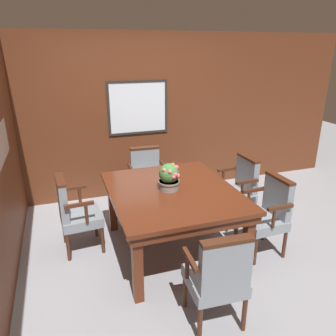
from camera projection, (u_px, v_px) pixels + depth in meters
ground_plane at (174, 254)px, 3.74m from camera, size 14.00×14.00×0.00m
wall_back at (133, 117)px, 4.96m from camera, size 7.20×0.08×2.45m
dining_table at (172, 197)px, 3.60m from camera, size 1.35×1.55×0.76m
chair_head_near at (218, 276)px, 2.63m from camera, size 0.52×0.47×0.90m
chair_right_near at (268, 212)px, 3.65m from camera, size 0.45×0.51×0.90m
chair_head_far at (147, 177)px, 4.65m from camera, size 0.51×0.46×0.90m
chair_right_far at (239, 187)px, 4.30m from camera, size 0.46×0.51×0.90m
chair_left_far at (74, 211)px, 3.68m from camera, size 0.47×0.52×0.90m
potted_plant at (169, 177)px, 3.53m from camera, size 0.23×0.25×0.30m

